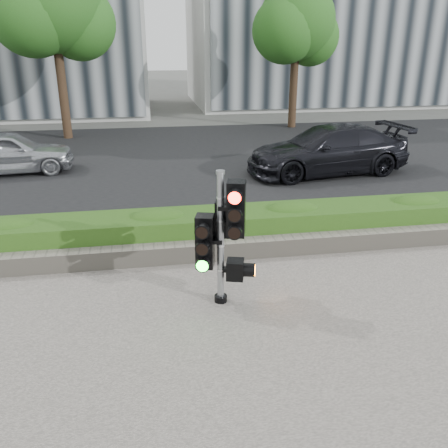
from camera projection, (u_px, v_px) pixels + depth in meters
name	position (u px, v px, depth m)	size (l,w,h in m)	color
ground	(246.00, 312.00, 7.20)	(120.00, 120.00, 0.00)	#51514C
sidewalk	(296.00, 439.00, 4.90)	(16.00, 11.00, 0.03)	#9E9389
road	(186.00, 159.00, 16.38)	(60.00, 13.00, 0.02)	black
curb	(215.00, 231.00, 10.07)	(60.00, 0.25, 0.12)	gray
stone_wall	(225.00, 249.00, 8.87)	(12.00, 0.32, 0.34)	gray
hedge	(219.00, 228.00, 9.41)	(12.00, 1.00, 0.68)	#58942D
building_right	(336.00, 3.00, 29.67)	(18.00, 10.00, 12.00)	#B7B7B2
tree_left	(52.00, 6.00, 18.03)	(4.61, 4.03, 7.34)	black
tree_right	(296.00, 24.00, 20.70)	(4.10, 3.58, 6.53)	black
traffic_signal	(223.00, 232.00, 7.05)	(0.78, 0.63, 2.12)	black
car_silver	(7.00, 152.00, 14.36)	(1.53, 3.81, 1.30)	#B4B5BB
car_dark	(327.00, 150.00, 14.36)	(2.02, 4.97, 1.44)	black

